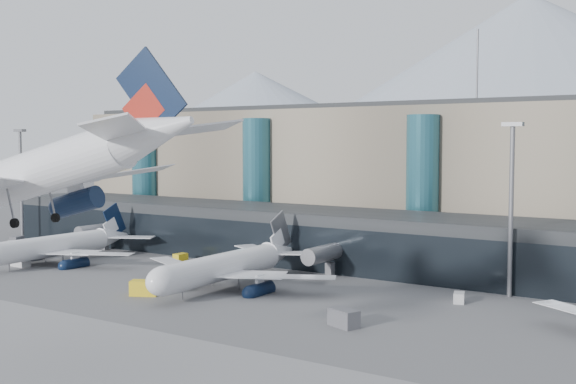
# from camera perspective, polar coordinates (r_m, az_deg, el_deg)

# --- Properties ---
(ground) EXTENTS (900.00, 900.00, 0.00)m
(ground) POSITION_cam_1_polar(r_m,az_deg,el_deg) (86.66, -12.95, -11.35)
(ground) COLOR #515154
(ground) RESTS_ON ground
(runway_strip) EXTENTS (400.00, 40.00, 0.04)m
(runway_strip) POSITION_cam_1_polar(r_m,az_deg,el_deg) (77.59, -21.25, -13.34)
(runway_strip) COLOR slate
(runway_strip) RESTS_ON ground
(runway_markings) EXTENTS (128.00, 1.00, 0.02)m
(runway_markings) POSITION_cam_1_polar(r_m,az_deg,el_deg) (77.58, -21.25, -13.32)
(runway_markings) COLOR gold
(runway_markings) RESTS_ON ground
(concourse) EXTENTS (170.00, 27.00, 10.00)m
(concourse) POSITION_cam_1_polar(r_m,az_deg,el_deg) (131.31, 5.69, -3.81)
(concourse) COLOR black
(concourse) RESTS_ON ground
(terminal_main) EXTENTS (130.00, 30.00, 31.00)m
(terminal_main) POSITION_cam_1_polar(r_m,az_deg,el_deg) (170.61, 3.41, 1.53)
(terminal_main) COLOR gray
(terminal_main) RESTS_ON ground
(teal_towers) EXTENTS (116.40, 19.40, 46.00)m
(teal_towers) POSITION_cam_1_polar(r_m,az_deg,el_deg) (151.85, 3.62, 0.68)
(teal_towers) COLOR #275E6D
(teal_towers) RESTS_ON ground
(lightmast_left) EXTENTS (3.00, 1.20, 25.60)m
(lightmast_left) POSITION_cam_1_polar(r_m,az_deg,el_deg) (174.34, -20.34, 1.00)
(lightmast_left) COLOR slate
(lightmast_left) RESTS_ON ground
(lightmast_mid) EXTENTS (3.00, 1.20, 25.60)m
(lightmast_mid) POSITION_cam_1_polar(r_m,az_deg,el_deg) (109.95, 17.23, -0.54)
(lightmast_mid) COLOR slate
(lightmast_mid) RESTS_ON ground
(hero_jet) EXTENTS (38.30, 38.19, 12.42)m
(hero_jet) POSITION_cam_1_polar(r_m,az_deg,el_deg) (71.77, -18.69, 2.33)
(hero_jet) COLOR white
(hero_jet) RESTS_ON ground
(jet_parked_left) EXTENTS (36.05, 34.72, 11.60)m
(jet_parked_left) POSITION_cam_1_polar(r_m,az_deg,el_deg) (143.69, -17.20, -3.53)
(jet_parked_left) COLOR white
(jet_parked_left) RESTS_ON ground
(jet_parked_mid) EXTENTS (37.85, 36.66, 12.19)m
(jet_parked_mid) POSITION_cam_1_polar(r_m,az_deg,el_deg) (115.12, -4.15, -5.09)
(jet_parked_mid) COLOR white
(jet_parked_mid) RESTS_ON ground
(veh_a) EXTENTS (3.55, 2.06, 1.97)m
(veh_a) POSITION_cam_1_polar(r_m,az_deg,el_deg) (141.16, -20.38, -5.13)
(veh_a) COLOR #BBBBBB
(veh_a) RESTS_ON ground
(veh_b) EXTENTS (1.68, 2.67, 1.52)m
(veh_b) POSITION_cam_1_polar(r_m,az_deg,el_deg) (139.27, -8.49, -5.14)
(veh_b) COLOR gold
(veh_b) RESTS_ON ground
(veh_c) EXTENTS (4.48, 3.41, 2.22)m
(veh_c) POSITION_cam_1_polar(r_m,az_deg,el_deg) (90.37, 4.43, -9.89)
(veh_c) COLOR #515157
(veh_c) RESTS_ON ground
(veh_f) EXTENTS (2.74, 3.64, 1.81)m
(veh_f) POSITION_cam_1_polar(r_m,az_deg,el_deg) (171.43, -20.62, -3.59)
(veh_f) COLOR #515157
(veh_f) RESTS_ON ground
(veh_g) EXTENTS (2.17, 2.85, 1.47)m
(veh_g) POSITION_cam_1_polar(r_m,az_deg,el_deg) (105.91, 13.36, -8.13)
(veh_g) COLOR #BBBBBB
(veh_g) RESTS_ON ground
(veh_h) EXTENTS (4.57, 3.74, 2.24)m
(veh_h) POSITION_cam_1_polar(r_m,az_deg,el_deg) (109.91, -11.28, -7.45)
(veh_h) COLOR gold
(veh_h) RESTS_ON ground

